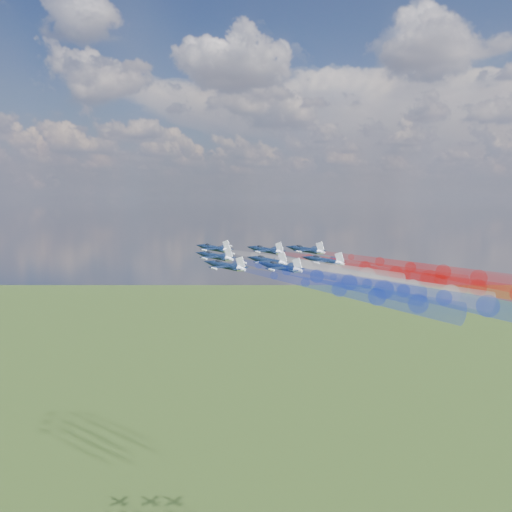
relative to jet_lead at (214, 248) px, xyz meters
The scene contains 16 objects.
jet_lead is the anchor object (origin of this frame).
trail_lead 31.83m from the jet_lead, 10.84° to the right, with size 4.60×51.49×4.60m, color white, non-canonical shape.
jet_inner_left 13.08m from the jet_lead, 56.41° to the right, with size 11.03×13.79×3.68m, color black, non-canonical shape.
trail_inner_left 42.06m from the jet_lead, 23.68° to the right, with size 4.60×51.49×4.60m, color #1934D5, non-canonical shape.
jet_inner_right 14.84m from the jet_lead, 31.19° to the left, with size 11.03×13.79×3.68m, color black, non-canonical shape.
trail_inner_right 44.00m from the jet_lead, ahead, with size 4.60×51.49×4.60m, color red, non-canonical shape.
jet_outer_left 27.06m from the jet_lead, 51.84° to the right, with size 11.03×13.79×3.68m, color black, non-canonical shape.
trail_outer_left 55.21m from the jet_lead, 29.61° to the right, with size 4.60×51.49×4.60m, color #1934D5, non-canonical shape.
jet_center_third 20.50m from the jet_lead, 14.08° to the right, with size 11.03×13.79×3.68m, color black, non-canonical shape.
trail_center_third 52.32m from the jet_lead, 12.11° to the right, with size 4.60×51.49×4.60m, color white, non-canonical shape.
jet_outer_right 26.22m from the jet_lead, 28.96° to the left, with size 11.03×13.79×3.68m, color black, non-canonical shape.
trail_outer_right 54.60m from the jet_lead, ahead, with size 4.60×51.49×4.60m, color red, non-canonical shape.
jet_rear_left 31.86m from the jet_lead, 27.24° to the right, with size 11.03×13.79×3.68m, color black, non-canonical shape.
trail_rear_left 63.05m from the jet_lead, 19.05° to the right, with size 4.60×51.49×4.60m, color #1934D5, non-canonical shape.
jet_rear_right 32.55m from the jet_lead, ahead, with size 11.03×13.79×3.68m, color black, non-canonical shape.
trail_rear_right 63.79m from the jet_lead, ahead, with size 4.60×51.49×4.60m, color red, non-canonical shape.
Camera 1 is at (54.68, -123.15, 145.14)m, focal length 41.75 mm.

